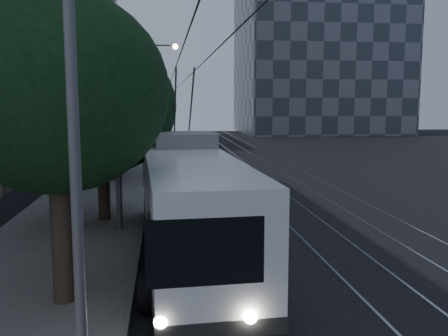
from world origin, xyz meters
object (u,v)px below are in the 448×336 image
object	(u,v)px
car_white_b	(181,152)
car_white_d	(171,139)
pickup_silver	(191,165)
trolleybus	(189,203)
car_white_c	(164,145)
streetlamp_far	(156,87)
streetlamp_near	(128,74)
car_white_a	(168,163)

from	to	relation	value
car_white_b	car_white_d	distance (m)	12.46
pickup_silver	car_white_d	xyz separation A→B (m)	(-0.83, 21.80, -0.12)
trolleybus	car_white_c	size ratio (longest dim) A/B	2.91
trolleybus	streetlamp_far	world-z (taller)	streetlamp_far
car_white_b	car_white_c	world-z (taller)	car_white_c
trolleybus	streetlamp_near	distance (m)	5.11
car_white_d	streetlamp_far	distance (m)	11.04
car_white_a	streetlamp_near	distance (m)	15.86
streetlamp_near	pickup_silver	bearing A→B (deg)	77.05
car_white_a	streetlamp_near	world-z (taller)	streetlamp_near
pickup_silver	streetlamp_near	xyz separation A→B (m)	(-2.70, -11.75, 4.60)
car_white_d	streetlamp_near	size ratio (longest dim) A/B	0.47
car_white_a	streetlamp_far	distance (m)	10.11
car_white_b	streetlamp_near	xyz separation A→B (m)	(-2.47, -21.11, 4.79)
pickup_silver	car_white_a	world-z (taller)	pickup_silver
trolleybus	car_white_d	xyz separation A→B (m)	(0.02, 36.38, -0.89)
streetlamp_near	car_white_d	bearing A→B (deg)	86.80
trolleybus	streetlamp_near	size ratio (longest dim) A/B	1.32
car_white_c	car_white_d	xyz separation A→B (m)	(0.77, 6.31, 0.05)
pickup_silver	streetlamp_far	bearing A→B (deg)	100.22
trolleybus	car_white_d	distance (m)	36.39
car_white_d	car_white_b	bearing A→B (deg)	-93.10
car_white_a	pickup_silver	bearing A→B (deg)	-91.67
car_white_a	car_white_b	bearing A→B (deg)	56.61
car_white_a	streetlamp_near	xyz separation A→B (m)	(-1.39, -15.04, 4.83)
car_white_a	car_white_c	xyz separation A→B (m)	(-0.29, 12.21, 0.06)
car_white_b	car_white_a	bearing A→B (deg)	-103.84
trolleybus	car_white_c	bearing A→B (deg)	88.33
car_white_c	streetlamp_near	size ratio (longest dim) A/B	0.45
car_white_c	streetlamp_near	bearing A→B (deg)	-68.63
car_white_c	pickup_silver	bearing A→B (deg)	-60.42
pickup_silver	streetlamp_near	bearing A→B (deg)	-102.63
streetlamp_far	car_white_c	bearing A→B (deg)	81.90
streetlamp_near	streetlamp_far	world-z (taller)	streetlamp_far
pickup_silver	car_white_b	distance (m)	9.36
car_white_b	streetlamp_near	distance (m)	21.79
streetlamp_far	car_white_a	bearing A→B (deg)	-84.83
car_white_b	pickup_silver	bearing A→B (deg)	-92.38
streetlamp_near	streetlamp_far	distance (m)	23.77
trolleybus	streetlamp_near	world-z (taller)	streetlamp_near
streetlamp_near	car_white_c	bearing A→B (deg)	87.68
car_white_b	streetlamp_near	bearing A→B (deg)	-100.48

